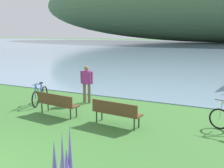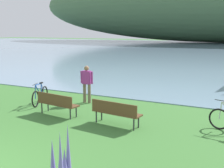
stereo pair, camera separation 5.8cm
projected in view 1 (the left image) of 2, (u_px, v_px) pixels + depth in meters
The scene contains 5 objects.
bay_water at pixel (217, 50), 49.00m from camera, with size 180.00×80.00×0.04m, color #7A99B2.
park_bench_near_camera at pixel (57, 102), 10.96m from camera, with size 1.85×0.70×0.88m.
park_bench_further_along at pixel (116, 111), 9.78m from camera, with size 1.84×0.66×0.88m.
bicycle_leaning_near_bench at pixel (40, 96), 12.67m from camera, with size 0.62×1.70×1.01m.
person_at_shoreline at pixel (87, 82), 12.83m from camera, with size 0.61×0.26×1.71m.
Camera 1 is at (5.79, -3.49, 3.27)m, focal length 45.35 mm.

